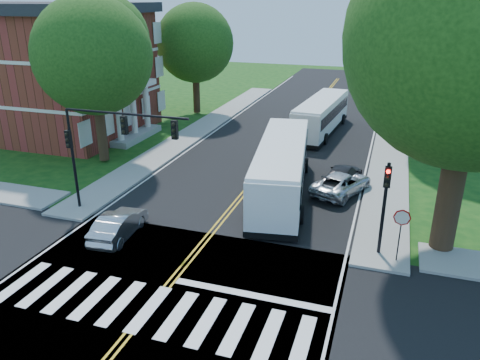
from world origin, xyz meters
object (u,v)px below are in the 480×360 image
at_px(hatchback, 119,225).
at_px(suv, 342,183).
at_px(bus_follow, 321,115).
at_px(bus_lead, 281,168).
at_px(signal_ne, 385,197).
at_px(dark_sedan, 342,176).
at_px(signal_nw, 107,138).

relative_size(hatchback, suv, 0.85).
bearing_deg(suv, bus_follow, -54.25).
distance_m(bus_follow, hatchback, 23.50).
bearing_deg(bus_lead, signal_ne, 127.87).
bearing_deg(suv, dark_sedan, -63.88).
relative_size(suv, dark_sedan, 1.05).
relative_size(bus_lead, hatchback, 3.18).
relative_size(signal_ne, dark_sedan, 0.97).
distance_m(signal_nw, suv, 13.97).
relative_size(bus_lead, suv, 2.69).
distance_m(hatchback, dark_sedan, 14.31).
bearing_deg(hatchback, suv, -142.17).
height_order(suv, dark_sedan, suv).
bearing_deg(dark_sedan, signal_nw, 42.95).
bearing_deg(signal_nw, signal_ne, 0.05).
height_order(hatchback, suv, hatchback).
height_order(signal_nw, suv, signal_nw).
bearing_deg(signal_ne, signal_nw, -179.95).
bearing_deg(hatchback, bus_follow, -110.90).
distance_m(signal_ne, bus_lead, 8.38).
relative_size(signal_ne, suv, 0.93).
distance_m(signal_nw, bus_lead, 10.19).
bearing_deg(bus_follow, suv, 109.02).
height_order(bus_lead, bus_follow, bus_lead).
bearing_deg(bus_follow, signal_ne, 111.01).
xyz_separation_m(bus_follow, hatchback, (-6.44, -22.59, -0.89)).
xyz_separation_m(signal_ne, bus_lead, (-6.03, 5.68, -1.25)).
relative_size(signal_ne, bus_lead, 0.35).
height_order(signal_ne, dark_sedan, signal_ne).
bearing_deg(dark_sedan, bus_lead, 44.59).
distance_m(signal_ne, bus_follow, 21.32).
distance_m(bus_lead, hatchback, 10.17).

